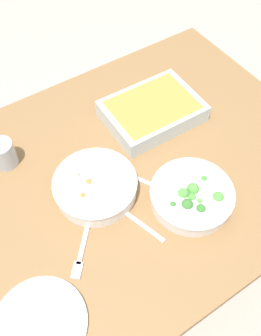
% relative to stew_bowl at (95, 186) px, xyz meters
% --- Properties ---
extents(ground_plane, '(6.00, 6.00, 0.00)m').
position_rel_stew_bowl_xyz_m(ground_plane, '(-0.13, -0.02, -0.77)').
color(ground_plane, '#B2A899').
extents(dining_table, '(1.20, 0.90, 0.74)m').
position_rel_stew_bowl_xyz_m(dining_table, '(-0.13, -0.02, -0.12)').
color(dining_table, olive).
rests_on(dining_table, ground_plane).
extents(stew_bowl, '(0.24, 0.24, 0.06)m').
position_rel_stew_bowl_xyz_m(stew_bowl, '(0.00, 0.00, 0.00)').
color(stew_bowl, white).
rests_on(stew_bowl, dining_table).
extents(broccoli_bowl, '(0.23, 0.23, 0.06)m').
position_rel_stew_bowl_xyz_m(broccoli_bowl, '(-0.21, 0.17, -0.00)').
color(broccoli_bowl, white).
rests_on(broccoli_bowl, dining_table).
extents(baking_dish, '(0.31, 0.23, 0.06)m').
position_rel_stew_bowl_xyz_m(baking_dish, '(-0.30, -0.15, 0.00)').
color(baking_dish, silver).
rests_on(baking_dish, dining_table).
extents(drink_cup, '(0.07, 0.07, 0.08)m').
position_rel_stew_bowl_xyz_m(drink_cup, '(0.17, -0.24, 0.01)').
color(drink_cup, '#B2BCC6').
rests_on(drink_cup, dining_table).
extents(side_plate, '(0.22, 0.22, 0.01)m').
position_rel_stew_bowl_xyz_m(side_plate, '(0.29, 0.24, -0.03)').
color(side_plate, silver).
rests_on(side_plate, dining_table).
extents(spoon_by_stew, '(0.07, 0.17, 0.01)m').
position_rel_stew_bowl_xyz_m(spoon_by_stew, '(-0.04, 0.12, -0.03)').
color(spoon_by_stew, silver).
rests_on(spoon_by_stew, dining_table).
extents(spoon_by_broccoli, '(0.10, 0.16, 0.01)m').
position_rel_stew_bowl_xyz_m(spoon_by_broccoli, '(-0.15, 0.08, -0.03)').
color(spoon_by_broccoli, silver).
rests_on(spoon_by_broccoli, dining_table).
extents(fork_on_table, '(0.13, 0.14, 0.01)m').
position_rel_stew_bowl_xyz_m(fork_on_table, '(0.12, 0.14, -0.03)').
color(fork_on_table, silver).
rests_on(fork_on_table, dining_table).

